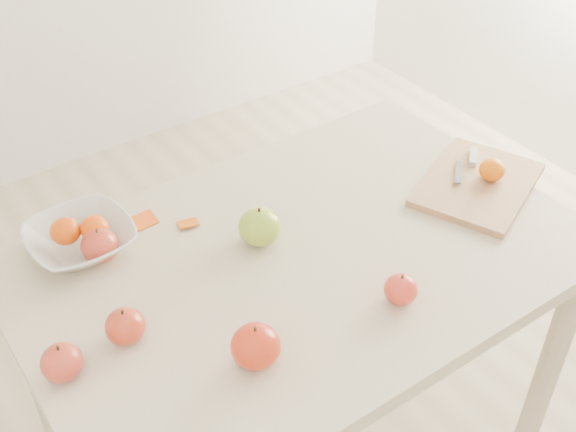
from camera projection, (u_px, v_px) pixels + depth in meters
table at (301, 286)px, 1.61m from camera, size 1.20×0.80×0.75m
cutting_board at (478, 184)px, 1.73m from camera, size 0.39×0.34×0.02m
board_tangerine at (492, 170)px, 1.72m from camera, size 0.06×0.06×0.05m
fruit_bowl at (81, 239)px, 1.55m from camera, size 0.23×0.23×0.06m
bowl_tangerine_near at (65, 231)px, 1.52m from camera, size 0.06×0.06×0.06m
bowl_tangerine_far at (95, 228)px, 1.53m from camera, size 0.06×0.06×0.05m
orange_peel_a at (143, 222)px, 1.63m from camera, size 0.06×0.05×0.01m
orange_peel_b at (188, 224)px, 1.63m from camera, size 0.05×0.05×0.01m
paring_knife at (471, 159)px, 1.79m from camera, size 0.15×0.10×0.01m
apple_green at (260, 227)px, 1.56m from camera, size 0.09×0.09×0.08m
apple_red_b at (125, 326)px, 1.34m from camera, size 0.08×0.08×0.07m
apple_red_c at (256, 346)px, 1.29m from camera, size 0.09×0.09×0.08m
apple_red_a at (100, 245)px, 1.52m from camera, size 0.08×0.08×0.07m
apple_red_d at (62, 362)px, 1.27m from camera, size 0.08×0.08×0.07m
apple_red_e at (401, 289)px, 1.42m from camera, size 0.07×0.07×0.06m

